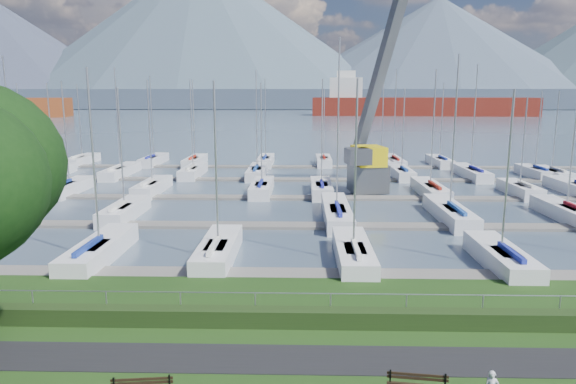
{
  "coord_description": "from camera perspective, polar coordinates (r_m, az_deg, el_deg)",
  "views": [
    {
      "loc": [
        0.81,
        -19.22,
        8.97
      ],
      "look_at": [
        0.0,
        12.0,
        3.0
      ],
      "focal_mm": 32.0,
      "sensor_mm": 36.0,
      "label": 1
    }
  ],
  "objects": [
    {
      "name": "docks",
      "position": [
        46.15,
        0.45,
        -0.67
      ],
      "size": [
        90.0,
        41.6,
        0.25
      ],
      "color": "slate",
      "rests_on": "water"
    },
    {
      "name": "cargo_ship_mid",
      "position": [
        234.67,
        13.57,
        9.21
      ],
      "size": [
        96.13,
        25.09,
        21.5
      ],
      "rotation": [
        0.0,
        0.0,
        -0.08
      ],
      "color": "maroon",
      "rests_on": "water"
    },
    {
      "name": "water",
      "position": [
        279.38,
        1.34,
        8.89
      ],
      "size": [
        800.0,
        540.0,
        0.2
      ],
      "primitive_type": "cube",
      "color": "#49596C"
    },
    {
      "name": "fence",
      "position": [
        20.74,
        -0.88,
        -11.17
      ],
      "size": [
        80.0,
        0.04,
        0.04
      ],
      "primitive_type": "cylinder",
      "rotation": [
        0.0,
        1.57,
        0.0
      ],
      "color": "#989BA0",
      "rests_on": "grass"
    },
    {
      "name": "hedge",
      "position": [
        20.71,
        -0.92,
        -13.77
      ],
      "size": [
        80.0,
        0.7,
        0.7
      ],
      "primitive_type": "cube",
      "color": "#1F3313",
      "rests_on": "grass"
    },
    {
      "name": "crane",
      "position": [
        49.68,
        9.34,
        6.48
      ],
      "size": [
        6.63,
        13.19,
        22.35
      ],
      "rotation": [
        0.0,
        0.0,
        0.19
      ],
      "color": "#595D61",
      "rests_on": "water"
    },
    {
      "name": "mountains",
      "position": [
        425.57,
        2.45,
        15.89
      ],
      "size": [
        1190.0,
        360.0,
        115.0
      ],
      "color": "#445263",
      "rests_on": "water"
    },
    {
      "name": "sailboat_fleet",
      "position": [
        48.83,
        0.14,
        6.59
      ],
      "size": [
        75.8,
        49.47,
        13.48
      ],
      "color": "navy",
      "rests_on": "water"
    },
    {
      "name": "foothill",
      "position": [
        349.23,
        1.38,
        10.33
      ],
      "size": [
        900.0,
        80.0,
        12.0
      ],
      "primitive_type": "cube",
      "color": "#455265",
      "rests_on": "water"
    },
    {
      "name": "path",
      "position": [
        18.54,
        -1.26,
        -18.07
      ],
      "size": [
        160.0,
        2.0,
        0.04
      ],
      "primitive_type": "cube",
      "color": "black",
      "rests_on": "grass"
    }
  ]
}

